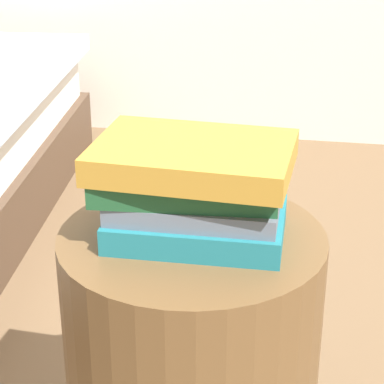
% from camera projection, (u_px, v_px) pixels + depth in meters
% --- Properties ---
extents(side_table, '(0.42, 0.42, 0.56)m').
position_uv_depth(side_table, '(192.00, 379.00, 1.28)').
color(side_table, brown).
rests_on(side_table, ground_plane).
extents(book_teal, '(0.27, 0.18, 0.04)m').
position_uv_depth(book_teal, '(197.00, 223.00, 1.16)').
color(book_teal, '#1E727F').
rests_on(book_teal, side_table).
extents(book_slate, '(0.26, 0.15, 0.03)m').
position_uv_depth(book_slate, '(195.00, 203.00, 1.14)').
color(book_slate, slate).
rests_on(book_slate, book_teal).
extents(book_forest, '(0.29, 0.18, 0.04)m').
position_uv_depth(book_forest, '(187.00, 181.00, 1.14)').
color(book_forest, '#1E512D').
rests_on(book_forest, book_slate).
extents(book_ochre, '(0.31, 0.22, 0.04)m').
position_uv_depth(book_ochre, '(192.00, 157.00, 1.12)').
color(book_ochre, '#B7842D').
rests_on(book_ochre, book_forest).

